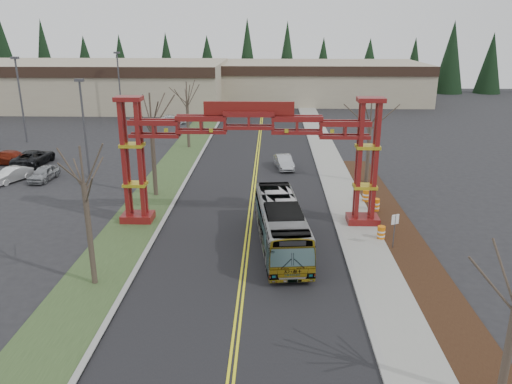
{
  "coord_description": "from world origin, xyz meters",
  "views": [
    {
      "loc": [
        1.52,
        -15.0,
        13.31
      ],
      "look_at": [
        0.56,
        15.1,
        3.28
      ],
      "focal_mm": 35.0,
      "sensor_mm": 36.0,
      "label": 1
    }
  ],
  "objects_px": {
    "parked_car_far_a": "(173,120)",
    "transit_bus": "(281,225)",
    "light_pole_near": "(84,122)",
    "parked_car_near_a": "(44,173)",
    "bare_tree_median_mid": "(151,123)",
    "parked_car_near_b": "(11,175)",
    "light_pole_mid": "(20,94)",
    "parked_car_near_c": "(34,157)",
    "bare_tree_right_far": "(370,123)",
    "gateway_arch": "(249,140)",
    "parked_car_mid_a": "(13,158)",
    "light_pole_far": "(119,81)",
    "barrel_mid": "(376,205)",
    "barrel_north": "(366,196)",
    "retail_building_west": "(91,84)",
    "street_sign": "(395,224)",
    "bare_tree_median_near": "(84,184)",
    "bare_tree_median_far": "(187,101)",
    "silver_sedan": "(284,162)",
    "retail_building_east": "(318,81)",
    "barrel_south": "(381,233)"
  },
  "relations": [
    {
      "from": "silver_sedan",
      "to": "light_pole_far",
      "type": "relative_size",
      "value": 0.41
    },
    {
      "from": "parked_car_mid_a",
      "to": "gateway_arch",
      "type": "bearing_deg",
      "value": -111.53
    },
    {
      "from": "gateway_arch",
      "to": "silver_sedan",
      "type": "bearing_deg",
      "value": 79.16
    },
    {
      "from": "parked_car_mid_a",
      "to": "bare_tree_right_far",
      "type": "relative_size",
      "value": 0.63
    },
    {
      "from": "parked_car_near_c",
      "to": "bare_tree_right_far",
      "type": "xyz_separation_m",
      "value": [
        32.39,
        -5.08,
        4.62
      ]
    },
    {
      "from": "retail_building_west",
      "to": "parked_car_far_a",
      "type": "bearing_deg",
      "value": -43.8
    },
    {
      "from": "retail_building_west",
      "to": "bare_tree_median_far",
      "type": "xyz_separation_m",
      "value": [
        22.0,
        -31.07,
        1.54
      ]
    },
    {
      "from": "parked_car_far_a",
      "to": "transit_bus",
      "type": "bearing_deg",
      "value": -173.56
    },
    {
      "from": "parked_car_near_c",
      "to": "light_pole_far",
      "type": "xyz_separation_m",
      "value": [
        1.39,
        26.1,
        4.9
      ]
    },
    {
      "from": "parked_car_far_a",
      "to": "barrel_north",
      "type": "xyz_separation_m",
      "value": [
        21.69,
        -32.71,
        -0.1
      ]
    },
    {
      "from": "transit_bus",
      "to": "light_pole_near",
      "type": "distance_m",
      "value": 23.33
    },
    {
      "from": "gateway_arch",
      "to": "parked_car_mid_a",
      "type": "relative_size",
      "value": 3.8
    },
    {
      "from": "parked_car_mid_a",
      "to": "parked_car_near_b",
      "type": "bearing_deg",
      "value": -145.01
    },
    {
      "from": "barrel_north",
      "to": "transit_bus",
      "type": "bearing_deg",
      "value": -128.71
    },
    {
      "from": "gateway_arch",
      "to": "barrel_north",
      "type": "xyz_separation_m",
      "value": [
        9.05,
        4.6,
        -5.47
      ]
    },
    {
      "from": "transit_bus",
      "to": "light_pole_far",
      "type": "bearing_deg",
      "value": 111.38
    },
    {
      "from": "parked_car_near_b",
      "to": "barrel_north",
      "type": "height_order",
      "value": "parked_car_near_b"
    },
    {
      "from": "parked_car_near_b",
      "to": "barrel_mid",
      "type": "bearing_deg",
      "value": 12.3
    },
    {
      "from": "bare_tree_median_far",
      "to": "bare_tree_median_mid",
      "type": "bearing_deg",
      "value": -90.0
    },
    {
      "from": "parked_car_far_a",
      "to": "barrel_north",
      "type": "relative_size",
      "value": 3.64
    },
    {
      "from": "silver_sedan",
      "to": "retail_building_east",
      "type": "bearing_deg",
      "value": 71.13
    },
    {
      "from": "parked_car_near_b",
      "to": "bare_tree_right_far",
      "type": "bearing_deg",
      "value": 25.55
    },
    {
      "from": "street_sign",
      "to": "barrel_mid",
      "type": "bearing_deg",
      "value": 88.21
    },
    {
      "from": "retail_building_west",
      "to": "transit_bus",
      "type": "xyz_separation_m",
      "value": [
        32.16,
        -57.96,
        -2.28
      ]
    },
    {
      "from": "parked_car_near_a",
      "to": "barrel_south",
      "type": "height_order",
      "value": "parked_car_near_a"
    },
    {
      "from": "parked_car_near_a",
      "to": "barrel_south",
      "type": "relative_size",
      "value": 3.95
    },
    {
      "from": "parked_car_near_b",
      "to": "light_pole_near",
      "type": "xyz_separation_m",
      "value": [
        6.43,
        1.76,
        4.53
      ]
    },
    {
      "from": "light_pole_far",
      "to": "barrel_mid",
      "type": "relative_size",
      "value": 9.44
    },
    {
      "from": "parked_car_near_a",
      "to": "barrel_mid",
      "type": "height_order",
      "value": "parked_car_near_a"
    },
    {
      "from": "barrel_mid",
      "to": "light_pole_far",
      "type": "bearing_deg",
      "value": 128.29
    },
    {
      "from": "parked_car_near_a",
      "to": "bare_tree_median_mid",
      "type": "bearing_deg",
      "value": -15.74
    },
    {
      "from": "transit_bus",
      "to": "barrel_south",
      "type": "height_order",
      "value": "transit_bus"
    },
    {
      "from": "retail_building_west",
      "to": "parked_car_far_a",
      "type": "height_order",
      "value": "retail_building_west"
    },
    {
      "from": "parked_car_near_a",
      "to": "parked_car_mid_a",
      "type": "bearing_deg",
      "value": 139.85
    },
    {
      "from": "bare_tree_median_mid",
      "to": "bare_tree_median_far",
      "type": "relative_size",
      "value": 1.12
    },
    {
      "from": "parked_car_near_c",
      "to": "bare_tree_median_near",
      "type": "bearing_deg",
      "value": 121.69
    },
    {
      "from": "parked_car_near_c",
      "to": "barrel_north",
      "type": "relative_size",
      "value": 5.37
    },
    {
      "from": "bare_tree_median_mid",
      "to": "light_pole_near",
      "type": "bearing_deg",
      "value": 144.98
    },
    {
      "from": "street_sign",
      "to": "barrel_south",
      "type": "height_order",
      "value": "street_sign"
    },
    {
      "from": "light_pole_near",
      "to": "barrel_mid",
      "type": "xyz_separation_m",
      "value": [
        24.78,
        -8.46,
        -4.65
      ]
    },
    {
      "from": "light_pole_far",
      "to": "barrel_south",
      "type": "distance_m",
      "value": 53.17
    },
    {
      "from": "bare_tree_right_far",
      "to": "parked_car_near_b",
      "type": "bearing_deg",
      "value": -178.87
    },
    {
      "from": "gateway_arch",
      "to": "barrel_north",
      "type": "bearing_deg",
      "value": 26.93
    },
    {
      "from": "light_pole_near",
      "to": "light_pole_far",
      "type": "relative_size",
      "value": 0.91
    },
    {
      "from": "parked_car_near_b",
      "to": "light_pole_mid",
      "type": "bearing_deg",
      "value": 135.7
    },
    {
      "from": "parked_car_mid_a",
      "to": "bare_tree_median_near",
      "type": "height_order",
      "value": "bare_tree_median_near"
    },
    {
      "from": "retail_building_east",
      "to": "parked_car_near_c",
      "type": "relative_size",
      "value": 6.85
    },
    {
      "from": "light_pole_near",
      "to": "light_pole_far",
      "type": "distance_m",
      "value": 30.58
    },
    {
      "from": "retail_building_west",
      "to": "parked_car_near_a",
      "type": "height_order",
      "value": "retail_building_west"
    },
    {
      "from": "retail_building_west",
      "to": "bare_tree_median_near",
      "type": "height_order",
      "value": "bare_tree_median_near"
    }
  ]
}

